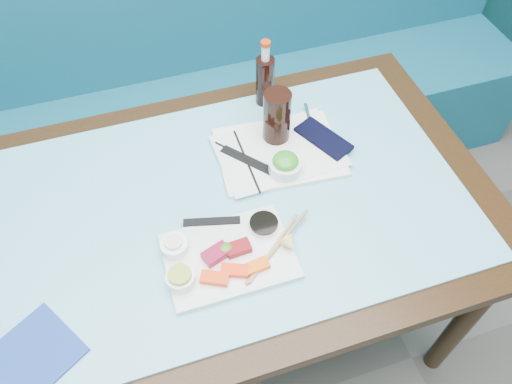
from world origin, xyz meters
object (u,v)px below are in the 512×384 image
object	(u,v)px
dining_table	(234,221)
seaweed_bowl	(285,167)
sashimi_plate	(229,256)
blue_napkin	(35,354)
cola_glass	(277,116)
cola_bottle_body	(265,81)
serving_tray	(279,152)
booth_bench	(180,104)

from	to	relation	value
dining_table	seaweed_bowl	xyz separation A→B (m)	(0.16, 0.05, 0.12)
sashimi_plate	seaweed_bowl	xyz separation A→B (m)	(0.22, 0.21, 0.02)
dining_table	blue_napkin	distance (m)	0.59
cola_glass	blue_napkin	size ratio (longest dim) A/B	0.96
seaweed_bowl	cola_bottle_body	size ratio (longest dim) A/B	0.57
serving_tray	cola_glass	world-z (taller)	cola_glass
dining_table	cola_glass	bearing A→B (deg)	43.98
blue_napkin	serving_tray	bearing A→B (deg)	29.05
dining_table	cola_glass	world-z (taller)	cola_glass
booth_bench	dining_table	distance (m)	0.89
booth_bench	sashimi_plate	size ratio (longest dim) A/B	9.81
booth_bench	seaweed_bowl	world-z (taller)	booth_bench
sashimi_plate	blue_napkin	size ratio (longest dim) A/B	1.84
sashimi_plate	cola_glass	size ratio (longest dim) A/B	1.92
dining_table	serving_tray	world-z (taller)	serving_tray
cola_bottle_body	booth_bench	bearing A→B (deg)	112.31
cola_bottle_body	blue_napkin	bearing A→B (deg)	-140.05
cola_bottle_body	blue_napkin	distance (m)	0.94
booth_bench	serving_tray	distance (m)	0.83
booth_bench	sashimi_plate	bearing A→B (deg)	-93.19
cola_glass	cola_bottle_body	xyz separation A→B (m)	(0.02, 0.17, -0.01)
booth_bench	blue_napkin	bearing A→B (deg)	-115.15
cola_glass	cola_bottle_body	size ratio (longest dim) A/B	1.00
booth_bench	dining_table	bearing A→B (deg)	-90.00
serving_tray	seaweed_bowl	world-z (taller)	seaweed_bowl
serving_tray	dining_table	bearing A→B (deg)	-140.15
cola_glass	blue_napkin	xyz separation A→B (m)	(-0.70, -0.44, -0.09)
sashimi_plate	blue_napkin	bearing A→B (deg)	-167.81
seaweed_bowl	blue_napkin	distance (m)	0.75
blue_napkin	seaweed_bowl	bearing A→B (deg)	24.38
dining_table	serving_tray	bearing A→B (deg)	35.10
booth_bench	cola_glass	distance (m)	0.84
sashimi_plate	cola_bottle_body	world-z (taller)	cola_bottle_body
blue_napkin	booth_bench	bearing A→B (deg)	64.85
sashimi_plate	serving_tray	distance (m)	0.36
sashimi_plate	cola_glass	distance (m)	0.42
sashimi_plate	seaweed_bowl	world-z (taller)	seaweed_bowl
sashimi_plate	cola_glass	bearing A→B (deg)	54.83
dining_table	serving_tray	distance (m)	0.23
booth_bench	cola_bottle_body	world-z (taller)	booth_bench
booth_bench	dining_table	size ratio (longest dim) A/B	2.14
blue_napkin	dining_table	bearing A→B (deg)	26.85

